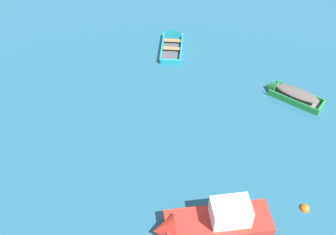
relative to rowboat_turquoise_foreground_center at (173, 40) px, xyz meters
name	(u,v)px	position (x,y,z in m)	size (l,w,h in m)	color
rowboat_turquoise_foreground_center	(173,40)	(0.00, 0.00, 0.00)	(1.70, 3.87, 1.28)	#4C4C51
rowboat_green_back_row_left	(288,93)	(7.90, -4.69, 0.16)	(3.74, 2.55, 1.03)	gray
motor_launch_red_cluster_inner	(211,223)	(4.09, -14.68, 0.40)	(5.61, 3.07, 2.10)	red
mooring_buoy_midfield	(305,209)	(8.48, -12.80, -0.18)	(0.47, 0.47, 0.47)	orange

